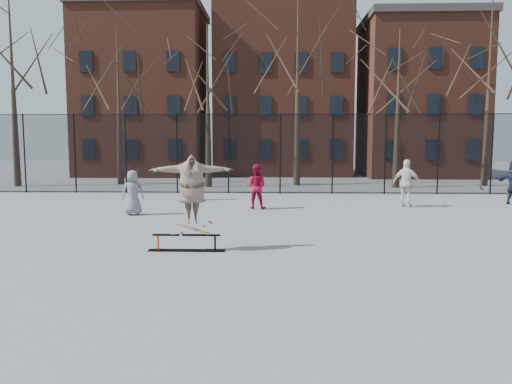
{
  "coord_description": "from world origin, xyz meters",
  "views": [
    {
      "loc": [
        0.91,
        -11.95,
        2.74
      ],
      "look_at": [
        0.41,
        1.5,
        1.31
      ],
      "focal_mm": 35.0,
      "sensor_mm": 36.0,
      "label": 1
    }
  ],
  "objects_px": {
    "skater": "(192,196)",
    "bystander_black": "(192,179)",
    "bystander_white": "(407,183)",
    "bystander_grey": "(133,193)",
    "skate_rail": "(187,244)",
    "skateboard": "(193,232)",
    "bystander_red": "(256,187)"
  },
  "relations": [
    {
      "from": "skater",
      "to": "bystander_red",
      "type": "height_order",
      "value": "skater"
    },
    {
      "from": "bystander_black",
      "to": "bystander_white",
      "type": "bearing_deg",
      "value": -177.53
    },
    {
      "from": "skater",
      "to": "bystander_black",
      "type": "relative_size",
      "value": 1.1
    },
    {
      "from": "skater",
      "to": "bystander_red",
      "type": "bearing_deg",
      "value": 66.6
    },
    {
      "from": "bystander_grey",
      "to": "skate_rail",
      "type": "bearing_deg",
      "value": 102.01
    },
    {
      "from": "skateboard",
      "to": "bystander_black",
      "type": "relative_size",
      "value": 0.48
    },
    {
      "from": "skate_rail",
      "to": "bystander_grey",
      "type": "height_order",
      "value": "bystander_grey"
    },
    {
      "from": "skate_rail",
      "to": "skateboard",
      "type": "distance_m",
      "value": 0.35
    },
    {
      "from": "skater",
      "to": "bystander_grey",
      "type": "height_order",
      "value": "skater"
    },
    {
      "from": "bystander_black",
      "to": "bystander_red",
      "type": "bearing_deg",
      "value": 152.66
    },
    {
      "from": "skateboard",
      "to": "bystander_white",
      "type": "height_order",
      "value": "bystander_white"
    },
    {
      "from": "skate_rail",
      "to": "skateboard",
      "type": "bearing_deg",
      "value": 0.0
    },
    {
      "from": "skater",
      "to": "bystander_white",
      "type": "height_order",
      "value": "skater"
    },
    {
      "from": "bystander_grey",
      "to": "bystander_black",
      "type": "xyz_separation_m",
      "value": [
        1.41,
        4.43,
        0.12
      ]
    },
    {
      "from": "skateboard",
      "to": "bystander_white",
      "type": "distance_m",
      "value": 11.04
    },
    {
      "from": "bystander_black",
      "to": "bystander_white",
      "type": "distance_m",
      "value": 9.23
    },
    {
      "from": "skate_rail",
      "to": "bystander_white",
      "type": "bearing_deg",
      "value": 47.69
    },
    {
      "from": "bystander_black",
      "to": "bystander_white",
      "type": "height_order",
      "value": "bystander_white"
    },
    {
      "from": "bystander_grey",
      "to": "skateboard",
      "type": "bearing_deg",
      "value": 103.23
    },
    {
      "from": "bystander_black",
      "to": "skateboard",
      "type": "bearing_deg",
      "value": 113.91
    },
    {
      "from": "skate_rail",
      "to": "bystander_red",
      "type": "distance_m",
      "value": 7.66
    },
    {
      "from": "skateboard",
      "to": "bystander_red",
      "type": "distance_m",
      "value": 7.61
    },
    {
      "from": "skateboard",
      "to": "skater",
      "type": "distance_m",
      "value": 0.89
    },
    {
      "from": "skater",
      "to": "bystander_white",
      "type": "xyz_separation_m",
      "value": [
        7.34,
        8.23,
        -0.4
      ]
    },
    {
      "from": "bystander_white",
      "to": "skateboard",
      "type": "bearing_deg",
      "value": 77.8
    },
    {
      "from": "skater",
      "to": "bystander_black",
      "type": "height_order",
      "value": "skater"
    },
    {
      "from": "skate_rail",
      "to": "bystander_black",
      "type": "xyz_separation_m",
      "value": [
        -1.54,
        10.14,
        0.77
      ]
    },
    {
      "from": "skate_rail",
      "to": "bystander_black",
      "type": "relative_size",
      "value": 1.02
    },
    {
      "from": "skater",
      "to": "bystander_grey",
      "type": "distance_m",
      "value": 6.52
    },
    {
      "from": "skate_rail",
      "to": "skater",
      "type": "distance_m",
      "value": 1.21
    },
    {
      "from": "skateboard",
      "to": "bystander_black",
      "type": "height_order",
      "value": "bystander_black"
    },
    {
      "from": "skater",
      "to": "bystander_black",
      "type": "distance_m",
      "value": 10.29
    }
  ]
}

